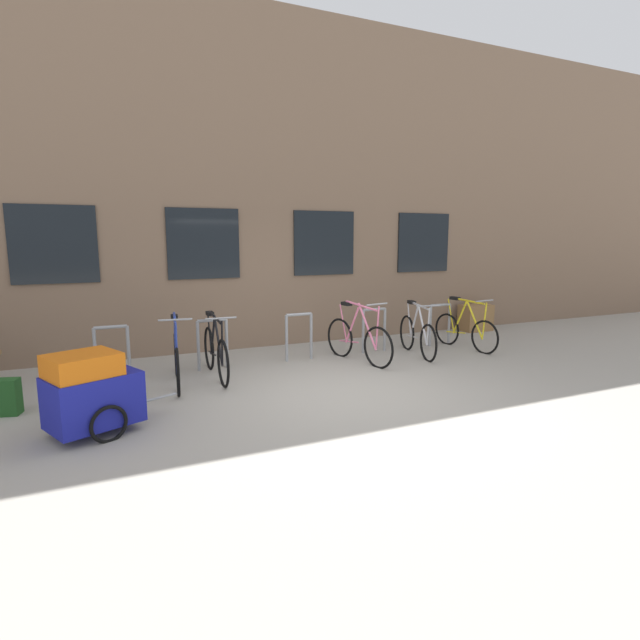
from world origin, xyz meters
TOP-DOWN VIEW (x-y plane):
  - ground_plane at (0.00, 0.00)m, footprint 42.00×42.00m
  - storefront_building at (0.00, 6.82)m, footprint 28.00×7.29m
  - bike_rack at (0.13, 1.90)m, footprint 6.51×0.05m
  - bicycle_pink at (1.01, 1.39)m, footprint 0.50×1.69m
  - bicycle_yellow at (3.38, 1.45)m, footprint 0.44×1.60m
  - bicycle_silver at (2.24, 1.40)m, footprint 0.50×1.62m
  - bicycle_blue at (-2.03, 1.28)m, footprint 0.44×1.73m
  - bicycle_black at (-1.43, 1.45)m, footprint 0.44×1.78m
  - bike_trailer at (-3.15, -0.27)m, footprint 1.46×0.91m
  - backpack at (-4.09, 0.81)m, footprint 0.32×0.27m
  - planter_box at (4.88, 2.85)m, footprint 0.70×0.44m

SIDE VIEW (x-z plane):
  - ground_plane at x=0.00m, z-range 0.00..0.00m
  - backpack at x=-4.09m, z-range 0.00..0.44m
  - planter_box at x=4.88m, z-range 0.00..0.60m
  - bicycle_yellow at x=3.38m, z-range -0.14..0.87m
  - bicycle_silver at x=2.24m, z-range -0.12..0.87m
  - bicycle_blue at x=-2.03m, z-range -0.15..0.91m
  - bicycle_black at x=-1.43m, z-range -0.12..0.89m
  - bicycle_pink at x=1.01m, z-range -0.15..0.93m
  - bike_trailer at x=-3.15m, z-range 0.00..0.93m
  - bike_rack at x=0.13m, z-range 0.08..0.91m
  - storefront_building at x=0.00m, z-range 0.00..6.29m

